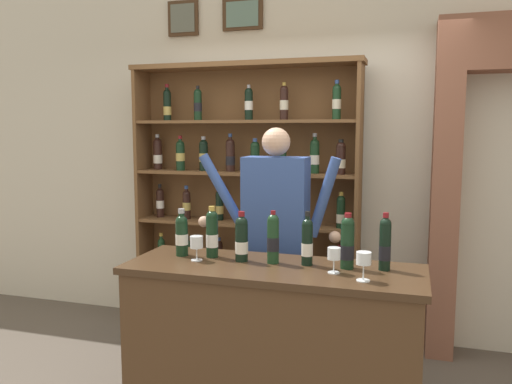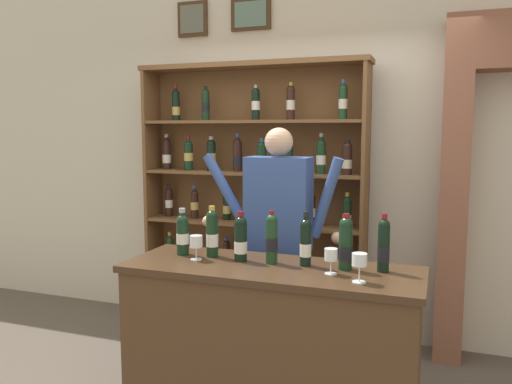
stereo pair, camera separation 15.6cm
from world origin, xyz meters
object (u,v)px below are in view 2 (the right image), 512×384
(tasting_bottle_bianco, at_px, (212,233))
(wine_glass_center, at_px, (196,243))
(tasting_bottle_prosecco, at_px, (346,243))
(wine_glass_left, at_px, (359,262))
(tasting_bottle_vin_santo, at_px, (183,233))
(wine_glass_spare, at_px, (331,256))
(shopkeeper, at_px, (278,225))
(tasting_bottle_rosso, at_px, (241,238))
(tasting_bottle_chianti, at_px, (272,238))
(tasting_bottle_grappa, at_px, (384,245))
(tasting_bottle_brunello, at_px, (306,242))
(tasting_counter, at_px, (270,347))
(wine_shelf, at_px, (253,195))

(tasting_bottle_bianco, relative_size, wine_glass_center, 2.12)
(tasting_bottle_prosecco, distance_m, wine_glass_left, 0.25)
(tasting_bottle_vin_santo, bearing_deg, wine_glass_spare, -7.00)
(wine_glass_left, bearing_deg, shopkeeper, 132.69)
(tasting_bottle_bianco, bearing_deg, tasting_bottle_rosso, -11.53)
(tasting_bottle_rosso, height_order, wine_glass_center, tasting_bottle_rosso)
(tasting_bottle_chianti, bearing_deg, tasting_bottle_grappa, 3.35)
(tasting_bottle_brunello, distance_m, wine_glass_spare, 0.22)
(wine_glass_spare, distance_m, wine_glass_left, 0.20)
(shopkeeper, xyz_separation_m, tasting_bottle_grappa, (0.75, -0.47, 0.02))
(tasting_counter, xyz_separation_m, wine_glass_spare, (0.35, -0.04, 0.58))
(tasting_bottle_prosecco, bearing_deg, tasting_bottle_bianco, 178.69)
(tasting_bottle_prosecco, distance_m, wine_glass_center, 0.88)
(wine_glass_center, bearing_deg, tasting_bottle_prosecco, 5.75)
(tasting_bottle_chianti, distance_m, tasting_bottle_grappa, 0.63)
(tasting_bottle_chianti, xyz_separation_m, tasting_bottle_brunello, (0.20, 0.02, -0.01))
(tasting_bottle_chianti, bearing_deg, tasting_bottle_bianco, 175.49)
(shopkeeper, relative_size, tasting_bottle_vin_santo, 5.96)
(tasting_bottle_prosecco, relative_size, tasting_bottle_grappa, 0.98)
(tasting_bottle_grappa, height_order, wine_glass_center, tasting_bottle_grappa)
(wine_glass_center, bearing_deg, shopkeeper, 60.52)
(tasting_bottle_grappa, bearing_deg, wine_glass_center, -174.03)
(tasting_bottle_vin_santo, height_order, tasting_bottle_rosso, tasting_bottle_rosso)
(shopkeeper, height_order, tasting_bottle_grappa, shopkeeper)
(shopkeeper, xyz_separation_m, tasting_bottle_bianco, (-0.27, -0.48, 0.02))
(tasting_bottle_vin_santo, bearing_deg, wine_glass_left, -11.05)
(tasting_bottle_vin_santo, height_order, tasting_bottle_bianco, tasting_bottle_bianco)
(tasting_bottle_bianco, distance_m, tasting_bottle_rosso, 0.21)
(tasting_bottle_chianti, xyz_separation_m, tasting_bottle_grappa, (0.63, 0.04, 0.00))
(tasting_bottle_rosso, xyz_separation_m, wine_glass_center, (-0.26, -0.07, -0.03))
(tasting_bottle_rosso, relative_size, tasting_bottle_grappa, 0.92)
(tasting_bottle_chianti, distance_m, wine_glass_left, 0.58)
(tasting_bottle_grappa, xyz_separation_m, wine_glass_center, (-1.08, -0.11, -0.05))
(shopkeeper, xyz_separation_m, tasting_bottle_vin_santo, (-0.47, -0.50, 0.01))
(tasting_bottle_chianti, height_order, wine_glass_center, tasting_bottle_chianti)
(wine_glass_center, bearing_deg, wine_glass_left, -7.65)
(shopkeeper, xyz_separation_m, wine_glass_spare, (0.49, -0.61, -0.03))
(tasting_counter, xyz_separation_m, tasting_bottle_chianti, (-0.02, 0.07, 0.63))
(wine_shelf, distance_m, tasting_bottle_brunello, 1.41)
(tasting_counter, bearing_deg, tasting_bottle_vin_santo, 172.65)
(tasting_bottle_vin_santo, bearing_deg, tasting_counter, -7.35)
(tasting_bottle_bianco, distance_m, wine_glass_spare, 0.78)
(tasting_bottle_bianco, xyz_separation_m, tasting_bottle_brunello, (0.59, -0.01, -0.01))
(wine_glass_spare, bearing_deg, tasting_bottle_vin_santo, 173.00)
(tasting_bottle_rosso, bearing_deg, tasting_bottle_prosecco, 2.13)
(tasting_counter, height_order, tasting_bottle_brunello, tasting_bottle_brunello)
(tasting_bottle_bianco, height_order, tasting_bottle_prosecco, tasting_bottle_prosecco)
(wine_shelf, xyz_separation_m, wine_glass_center, (0.11, -1.28, -0.13))
(tasting_bottle_vin_santo, bearing_deg, tasting_bottle_bianco, 6.00)
(tasting_bottle_prosecco, height_order, wine_glass_center, tasting_bottle_prosecco)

